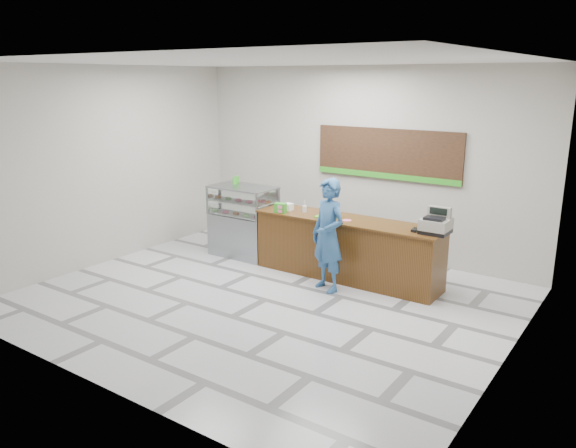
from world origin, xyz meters
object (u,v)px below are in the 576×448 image
Objects in this scene: display_case at (243,221)px; cash_register at (436,224)px; serving_tray at (327,217)px; customer at (328,235)px; sales_counter at (347,249)px.

display_case is 3.75m from cash_register.
cash_register is 1.18× the size of serving_tray.
cash_register is 0.24× the size of customer.
cash_register reaches higher than sales_counter.
cash_register reaches higher than display_case.
cash_register is (1.50, -0.02, 0.66)m from sales_counter.
cash_register reaches higher than serving_tray.
customer is at bearing -89.53° from sales_counter.
serving_tray is at bearing -3.06° from display_case.
cash_register is (3.72, -0.02, 0.50)m from display_case.
customer is (2.23, -0.63, 0.22)m from display_case.
serving_tray is (-0.34, -0.10, 0.52)m from sales_counter.
sales_counter is at bearing 14.97° from serving_tray.
display_case reaches higher than serving_tray.
sales_counter is 7.57× the size of cash_register.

